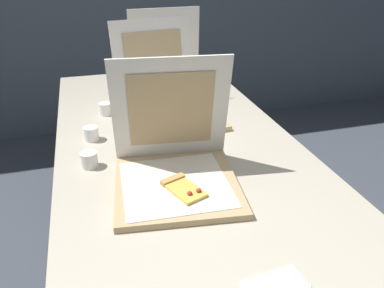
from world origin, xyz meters
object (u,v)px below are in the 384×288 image
(cup_white_far, at_px, (105,109))
(cup_white_mid, at_px, (91,134))
(pizza_box_middle, at_px, (168,105))
(cup_white_near_center, at_px, (89,160))
(pizza_box_front, at_px, (176,168))
(pizza_box_back, at_px, (173,81))
(table, at_px, (177,152))

(cup_white_far, bearing_deg, cup_white_mid, -106.81)
(pizza_box_middle, height_order, cup_white_near_center, pizza_box_middle)
(cup_white_mid, bearing_deg, pizza_box_front, -57.95)
(pizza_box_middle, bearing_deg, cup_white_mid, -165.01)
(pizza_box_back, xyz_separation_m, cup_white_far, (-0.37, -0.23, -0.03))
(cup_white_mid, xyz_separation_m, cup_white_near_center, (-0.02, -0.21, 0.00))
(table, relative_size, cup_white_mid, 34.04)
(pizza_box_front, distance_m, pizza_box_back, 0.90)
(table, height_order, pizza_box_back, pizza_box_back)
(pizza_box_front, relative_size, cup_white_mid, 7.46)
(pizza_box_front, height_order, cup_white_mid, pizza_box_front)
(pizza_box_middle, distance_m, cup_white_mid, 0.38)
(cup_white_far, bearing_deg, pizza_box_front, -74.97)
(table, bearing_deg, pizza_box_middle, 85.28)
(table, distance_m, pizza_box_back, 0.61)
(pizza_box_back, relative_size, cup_white_near_center, 6.99)
(table, height_order, cup_white_mid, cup_white_mid)
(cup_white_mid, height_order, cup_white_far, same)
(cup_white_far, bearing_deg, pizza_box_back, 31.29)
(table, xyz_separation_m, pizza_box_back, (0.12, 0.59, 0.11))
(table, bearing_deg, cup_white_near_center, -162.66)
(cup_white_far, relative_size, cup_white_near_center, 1.00)
(pizza_box_front, height_order, cup_white_near_center, pizza_box_front)
(pizza_box_front, xyz_separation_m, pizza_box_middle, (0.10, 0.55, 0.00))
(pizza_box_front, xyz_separation_m, cup_white_far, (-0.18, 0.65, -0.03))
(pizza_box_front, relative_size, pizza_box_back, 1.07)
(pizza_box_front, xyz_separation_m, cup_white_mid, (-0.25, 0.40, -0.03))
(pizza_box_middle, xyz_separation_m, cup_white_far, (-0.27, 0.11, -0.03))
(cup_white_mid, bearing_deg, pizza_box_back, 46.81)
(pizza_box_middle, distance_m, cup_white_far, 0.29)
(table, distance_m, pizza_box_middle, 0.27)
(table, xyz_separation_m, pizza_box_middle, (0.02, 0.25, 0.11))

